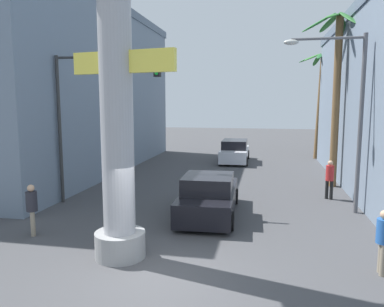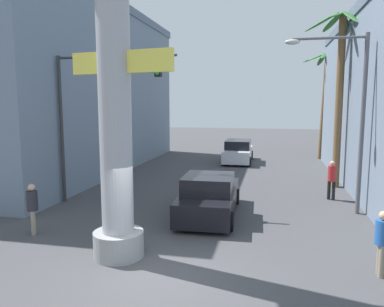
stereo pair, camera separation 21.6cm
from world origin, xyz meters
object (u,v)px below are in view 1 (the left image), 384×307
(traffic_light_mast, at_px, (93,101))
(palm_tree_far_left, at_px, (147,92))
(street_lamp, at_px, (347,104))
(palm_tree_far_right, at_px, (320,90))
(palm_tree_mid_right, at_px, (337,79))
(pedestrian_curb_left, at_px, (32,206))
(car_far, at_px, (235,152))
(neon_sign_pole, at_px, (116,86))
(car_lead, at_px, (209,197))
(pedestrian_mid_right, at_px, (330,177))
(pedestrian_by_sign, at_px, (383,237))

(traffic_light_mast, height_order, palm_tree_far_left, palm_tree_far_left)
(street_lamp, relative_size, traffic_light_mast, 1.10)
(palm_tree_far_right, bearing_deg, palm_tree_far_left, -170.32)
(palm_tree_mid_right, xyz_separation_m, pedestrian_curb_left, (-10.43, -9.29, -4.35))
(palm_tree_mid_right, bearing_deg, car_far, 128.83)
(traffic_light_mast, relative_size, palm_tree_mid_right, 0.71)
(palm_tree_far_right, distance_m, palm_tree_mid_right, 9.64)
(neon_sign_pole, relative_size, palm_tree_far_left, 1.30)
(car_far, relative_size, palm_tree_far_left, 0.58)
(car_lead, relative_size, pedestrian_mid_right, 2.84)
(car_far, distance_m, pedestrian_mid_right, 10.70)
(neon_sign_pole, distance_m, pedestrian_mid_right, 10.61)
(palm_tree_far_left, bearing_deg, palm_tree_mid_right, -31.88)
(palm_tree_far_right, bearing_deg, neon_sign_pole, -110.86)
(traffic_light_mast, xyz_separation_m, pedestrian_mid_right, (9.57, 2.68, -3.25))
(traffic_light_mast, height_order, pedestrian_mid_right, traffic_light_mast)
(palm_tree_far_left, bearing_deg, street_lamp, -46.33)
(palm_tree_far_left, height_order, palm_tree_mid_right, palm_tree_mid_right)
(pedestrian_by_sign, bearing_deg, palm_tree_mid_right, 87.42)
(traffic_light_mast, bearing_deg, palm_tree_far_right, 54.82)
(car_far, relative_size, palm_tree_mid_right, 0.54)
(pedestrian_by_sign, bearing_deg, traffic_light_mast, 154.44)
(palm_tree_far_left, relative_size, pedestrian_by_sign, 4.90)
(neon_sign_pole, distance_m, pedestrian_curb_left, 5.04)
(neon_sign_pole, relative_size, pedestrian_curb_left, 6.30)
(palm_tree_far_right, distance_m, pedestrian_mid_right, 13.12)
(traffic_light_mast, xyz_separation_m, pedestrian_curb_left, (-0.31, -3.83, -3.29))
(traffic_light_mast, xyz_separation_m, palm_tree_far_left, (-1.92, 12.95, 0.69))
(neon_sign_pole, bearing_deg, palm_tree_far_right, 69.14)
(traffic_light_mast, height_order, car_far, traffic_light_mast)
(traffic_light_mast, xyz_separation_m, palm_tree_mid_right, (10.12, 5.46, 1.06))
(car_lead, relative_size, palm_tree_far_left, 0.61)
(pedestrian_by_sign, distance_m, pedestrian_curb_left, 10.01)
(traffic_light_mast, distance_m, palm_tree_mid_right, 11.55)
(street_lamp, bearing_deg, car_lead, -164.18)
(car_far, distance_m, palm_tree_far_right, 7.92)
(palm_tree_mid_right, height_order, pedestrian_mid_right, palm_tree_mid_right)
(palm_tree_mid_right, bearing_deg, pedestrian_curb_left, -138.31)
(car_far, height_order, pedestrian_curb_left, pedestrian_curb_left)
(car_far, height_order, pedestrian_mid_right, pedestrian_mid_right)
(pedestrian_mid_right, bearing_deg, pedestrian_curb_left, -146.65)
(palm_tree_far_right, xyz_separation_m, pedestrian_by_sign, (-0.97, -19.71, -4.17))
(car_lead, bearing_deg, palm_tree_far_right, 69.69)
(palm_tree_mid_right, relative_size, pedestrian_by_sign, 5.26)
(traffic_light_mast, height_order, palm_tree_mid_right, palm_tree_mid_right)
(street_lamp, relative_size, car_far, 1.44)
(palm_tree_far_right, relative_size, palm_tree_far_left, 0.99)
(pedestrian_mid_right, bearing_deg, palm_tree_far_left, 138.20)
(palm_tree_far_left, xyz_separation_m, palm_tree_mid_right, (12.03, -7.49, 0.37))
(palm_tree_mid_right, bearing_deg, palm_tree_far_left, 148.12)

